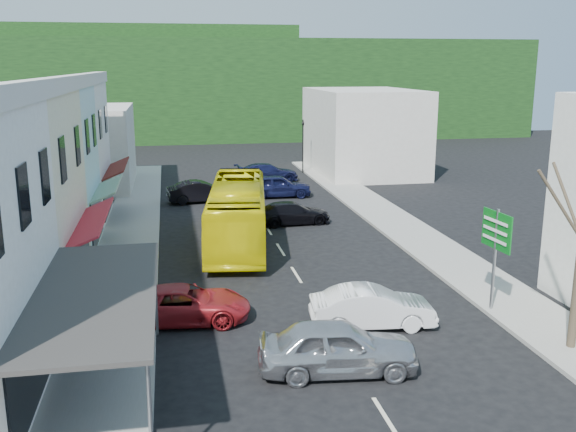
% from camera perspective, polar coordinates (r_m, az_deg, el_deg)
% --- Properties ---
extents(ground, '(120.00, 120.00, 0.00)m').
position_cam_1_polar(ground, '(24.69, 2.60, -8.15)').
color(ground, black).
rests_on(ground, ground).
extents(sidewalk_left, '(3.00, 52.00, 0.15)m').
position_cam_1_polar(sidewalk_left, '(33.64, -13.96, -2.52)').
color(sidewalk_left, gray).
rests_on(sidewalk_left, ground).
extents(sidewalk_right, '(3.00, 52.00, 0.15)m').
position_cam_1_polar(sidewalk_right, '(35.94, 10.64, -1.34)').
color(sidewalk_right, gray).
rests_on(sidewalk_right, ground).
extents(distant_block_left, '(8.00, 10.00, 6.00)m').
position_cam_1_polar(distant_block_left, '(50.17, -18.29, 5.76)').
color(distant_block_left, '#B7B2A8').
rests_on(distant_block_left, ground).
extents(distant_block_right, '(8.00, 12.00, 7.00)m').
position_cam_1_polar(distant_block_right, '(55.12, 6.71, 7.48)').
color(distant_block_right, '#B7B2A8').
rests_on(distant_block_right, ground).
extents(hillside, '(80.00, 26.00, 14.00)m').
position_cam_1_polar(hillside, '(87.56, -8.27, 11.70)').
color(hillside, black).
rests_on(hillside, ground).
extents(bus, '(4.07, 11.83, 3.10)m').
position_cam_1_polar(bus, '(32.97, -4.50, 0.17)').
color(bus, '#DCCE05').
rests_on(bus, ground).
extents(car_silver, '(4.56, 2.25, 1.40)m').
position_cam_1_polar(car_silver, '(19.65, 4.44, -11.83)').
color(car_silver, '#B5B6BB').
rests_on(car_silver, ground).
extents(car_white, '(4.56, 2.24, 1.40)m').
position_cam_1_polar(car_white, '(22.94, 7.49, -8.10)').
color(car_white, silver).
rests_on(car_white, ground).
extents(car_red, '(4.74, 2.26, 1.40)m').
position_cam_1_polar(car_red, '(23.48, -9.23, -7.65)').
color(car_red, maroon).
rests_on(car_red, ground).
extents(car_black_near, '(4.65, 2.23, 1.40)m').
position_cam_1_polar(car_black_near, '(37.09, 0.38, 0.35)').
color(car_black_near, black).
rests_on(car_black_near, ground).
extents(car_navy_mid, '(4.46, 1.95, 1.40)m').
position_cam_1_polar(car_navy_mid, '(44.66, -0.92, 2.58)').
color(car_navy_mid, '#101233').
rests_on(car_navy_mid, ground).
extents(car_black_far, '(4.60, 2.35, 1.40)m').
position_cam_1_polar(car_black_far, '(43.36, -7.79, 2.13)').
color(car_black_far, black).
rests_on(car_black_far, ground).
extents(car_navy_far, '(4.71, 2.43, 1.40)m').
position_cam_1_polar(car_navy_far, '(50.61, -1.86, 3.85)').
color(car_navy_far, '#101233').
rests_on(car_navy_far, ground).
extents(pedestrian_left, '(0.58, 0.70, 1.70)m').
position_cam_1_polar(pedestrian_left, '(26.94, -12.68, -4.36)').
color(pedestrian_left, black).
rests_on(pedestrian_left, sidewalk_left).
extents(direction_sign, '(0.51, 1.82, 3.96)m').
position_cam_1_polar(direction_sign, '(24.79, 17.86, -3.88)').
color(direction_sign, '#075F17').
rests_on(direction_sign, ground).
extents(traffic_signal, '(0.87, 1.11, 4.51)m').
position_cam_1_polar(traffic_signal, '(54.59, 1.33, 6.20)').
color(traffic_signal, black).
rests_on(traffic_signal, ground).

